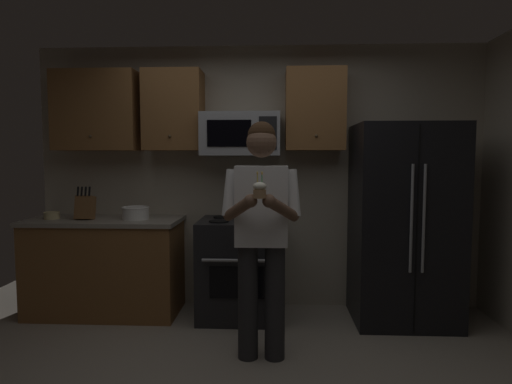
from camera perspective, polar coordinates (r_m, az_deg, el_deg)
name	(u,v)px	position (r m, az deg, el deg)	size (l,w,h in m)	color
wall_back	(258,177)	(4.38, 0.25, 1.94)	(4.40, 0.10, 2.60)	#B7AD99
oven_range	(240,268)	(4.13, -2.11, -10.01)	(0.76, 0.70, 0.93)	black
microwave	(241,134)	(4.12, -2.02, 7.62)	(0.74, 0.41, 0.40)	#9EA0A5
refrigerator	(404,224)	(4.15, 18.98, -3.99)	(0.90, 0.75, 1.80)	black
cabinet_row_upper	(182,111)	(4.27, -9.81, 10.54)	(2.78, 0.36, 0.76)	brown
counter_left	(106,266)	(4.45, -19.25, -9.20)	(1.44, 0.66, 0.92)	brown
knife_block	(85,207)	(4.37, -21.67, -1.88)	(0.16, 0.15, 0.32)	brown
bowl_large_white	(136,213)	(4.23, -15.64, -2.64)	(0.26, 0.26, 0.12)	white
bowl_small_colored	(52,215)	(4.53, -25.40, -2.79)	(0.15, 0.15, 0.07)	beige
person	(261,227)	(3.16, 0.72, -4.64)	(0.60, 0.48, 1.76)	#262628
cupcake	(260,190)	(2.79, 0.49, 0.31)	(0.09, 0.09, 0.17)	#A87F56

